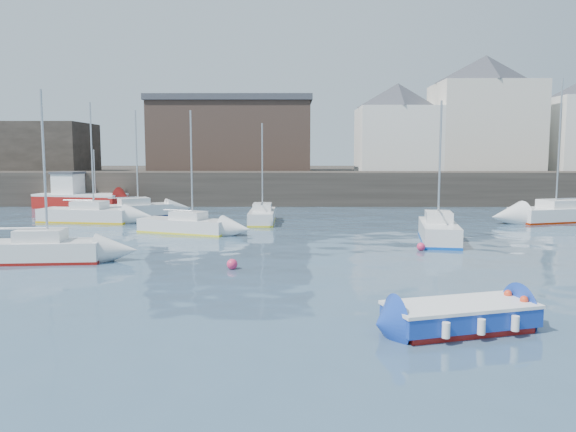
{
  "coord_description": "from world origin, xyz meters",
  "views": [
    {
      "loc": [
        0.17,
        -16.54,
        4.71
      ],
      "look_at": [
        0.0,
        12.0,
        1.5
      ],
      "focal_mm": 35.0,
      "sensor_mm": 36.0,
      "label": 1
    }
  ],
  "objects_px": {
    "sailboat_g": "(564,213)",
    "buoy_near": "(232,269)",
    "buoy_far": "(209,225)",
    "sailboat_e": "(86,214)",
    "fishing_boat": "(78,197)",
    "buoy_mid": "(421,250)",
    "sailboat_c": "(439,231)",
    "sailboat_a": "(36,250)",
    "sailboat_f": "(262,216)",
    "sailboat_b": "(185,225)",
    "sailboat_h": "(131,210)",
    "blue_dinghy": "(460,315)"
  },
  "relations": [
    {
      "from": "fishing_boat",
      "to": "sailboat_g",
      "type": "relative_size",
      "value": 0.82
    },
    {
      "from": "sailboat_g",
      "to": "sailboat_e",
      "type": "bearing_deg",
      "value": -178.83
    },
    {
      "from": "sailboat_b",
      "to": "sailboat_h",
      "type": "relative_size",
      "value": 0.91
    },
    {
      "from": "sailboat_b",
      "to": "buoy_near",
      "type": "relative_size",
      "value": 16.24
    },
    {
      "from": "blue_dinghy",
      "to": "buoy_near",
      "type": "bearing_deg",
      "value": 131.0
    },
    {
      "from": "sailboat_b",
      "to": "buoy_far",
      "type": "bearing_deg",
      "value": 75.16
    },
    {
      "from": "sailboat_c",
      "to": "buoy_near",
      "type": "relative_size",
      "value": 16.98
    },
    {
      "from": "buoy_mid",
      "to": "sailboat_f",
      "type": "bearing_deg",
      "value": 127.23
    },
    {
      "from": "fishing_boat",
      "to": "sailboat_c",
      "type": "distance_m",
      "value": 32.06
    },
    {
      "from": "sailboat_h",
      "to": "buoy_far",
      "type": "xyz_separation_m",
      "value": [
        6.54,
        -4.91,
        -0.51
      ]
    },
    {
      "from": "fishing_boat",
      "to": "sailboat_e",
      "type": "xyz_separation_m",
      "value": [
        4.37,
        -10.05,
        -0.44
      ]
    },
    {
      "from": "fishing_boat",
      "to": "sailboat_f",
      "type": "xyz_separation_m",
      "value": [
        16.43,
        -10.24,
        -0.49
      ]
    },
    {
      "from": "sailboat_a",
      "to": "buoy_mid",
      "type": "xyz_separation_m",
      "value": [
        17.4,
        3.01,
        -0.52
      ]
    },
    {
      "from": "sailboat_c",
      "to": "buoy_near",
      "type": "distance_m",
      "value": 12.65
    },
    {
      "from": "sailboat_b",
      "to": "sailboat_e",
      "type": "bearing_deg",
      "value": 146.45
    },
    {
      "from": "buoy_near",
      "to": "sailboat_c",
      "type": "bearing_deg",
      "value": 35.29
    },
    {
      "from": "sailboat_c",
      "to": "fishing_boat",
      "type": "bearing_deg",
      "value": 145.18
    },
    {
      "from": "buoy_near",
      "to": "buoy_far",
      "type": "distance_m",
      "value": 14.18
    },
    {
      "from": "fishing_boat",
      "to": "buoy_far",
      "type": "height_order",
      "value": "fishing_boat"
    },
    {
      "from": "sailboat_b",
      "to": "buoy_mid",
      "type": "bearing_deg",
      "value": -25.34
    },
    {
      "from": "blue_dinghy",
      "to": "sailboat_f",
      "type": "relative_size",
      "value": 0.64
    },
    {
      "from": "sailboat_e",
      "to": "buoy_near",
      "type": "relative_size",
      "value": 18.33
    },
    {
      "from": "fishing_boat",
      "to": "sailboat_c",
      "type": "bearing_deg",
      "value": -34.82
    },
    {
      "from": "sailboat_h",
      "to": "sailboat_e",
      "type": "bearing_deg",
      "value": -123.36
    },
    {
      "from": "fishing_boat",
      "to": "buoy_far",
      "type": "relative_size",
      "value": 19.97
    },
    {
      "from": "blue_dinghy",
      "to": "sailboat_a",
      "type": "relative_size",
      "value": 0.58
    },
    {
      "from": "sailboat_b",
      "to": "sailboat_f",
      "type": "distance_m",
      "value": 6.56
    },
    {
      "from": "sailboat_g",
      "to": "buoy_mid",
      "type": "distance_m",
      "value": 17.25
    },
    {
      "from": "sailboat_e",
      "to": "buoy_far",
      "type": "relative_size",
      "value": 20.26
    },
    {
      "from": "sailboat_e",
      "to": "fishing_boat",
      "type": "bearing_deg",
      "value": 113.49
    },
    {
      "from": "buoy_mid",
      "to": "buoy_far",
      "type": "distance_m",
      "value": 15.02
    },
    {
      "from": "sailboat_a",
      "to": "sailboat_f",
      "type": "xyz_separation_m",
      "value": [
        9.11,
        13.92,
        -0.05
      ]
    },
    {
      "from": "sailboat_b",
      "to": "sailboat_a",
      "type": "bearing_deg",
      "value": -118.07
    },
    {
      "from": "sailboat_h",
      "to": "buoy_near",
      "type": "bearing_deg",
      "value": -63.14
    },
    {
      "from": "sailboat_f",
      "to": "sailboat_g",
      "type": "distance_m",
      "value": 20.89
    },
    {
      "from": "sailboat_b",
      "to": "buoy_mid",
      "type": "distance_m",
      "value": 13.96
    },
    {
      "from": "sailboat_g",
      "to": "buoy_near",
      "type": "relative_size",
      "value": 22.01
    },
    {
      "from": "sailboat_c",
      "to": "sailboat_e",
      "type": "height_order",
      "value": "sailboat_e"
    },
    {
      "from": "sailboat_g",
      "to": "buoy_far",
      "type": "bearing_deg",
      "value": -174.45
    },
    {
      "from": "sailboat_h",
      "to": "sailboat_c",
      "type": "bearing_deg",
      "value": -30.07
    },
    {
      "from": "sailboat_e",
      "to": "sailboat_f",
      "type": "distance_m",
      "value": 12.07
    },
    {
      "from": "sailboat_h",
      "to": "buoy_mid",
      "type": "height_order",
      "value": "sailboat_h"
    },
    {
      "from": "blue_dinghy",
      "to": "sailboat_b",
      "type": "distance_m",
      "value": 21.3
    },
    {
      "from": "buoy_near",
      "to": "sailboat_a",
      "type": "bearing_deg",
      "value": 170.61
    },
    {
      "from": "sailboat_a",
      "to": "buoy_mid",
      "type": "distance_m",
      "value": 17.67
    },
    {
      "from": "sailboat_c",
      "to": "sailboat_e",
      "type": "xyz_separation_m",
      "value": [
        -21.95,
        8.25,
        -0.05
      ]
    },
    {
      "from": "buoy_near",
      "to": "buoy_far",
      "type": "bearing_deg",
      "value": 102.1
    },
    {
      "from": "sailboat_c",
      "to": "buoy_mid",
      "type": "height_order",
      "value": "sailboat_c"
    },
    {
      "from": "sailboat_c",
      "to": "buoy_mid",
      "type": "bearing_deg",
      "value": -119.13
    },
    {
      "from": "sailboat_f",
      "to": "sailboat_a",
      "type": "bearing_deg",
      "value": -123.19
    }
  ]
}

